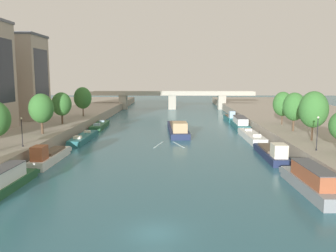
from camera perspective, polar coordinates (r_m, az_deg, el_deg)
name	(u,v)px	position (r m, az deg, el deg)	size (l,w,h in m)	color
ground_plane	(156,233)	(28.77, -2.04, -17.12)	(400.00, 400.00, 0.00)	#2D6070
quay_left	(16,123)	(90.17, -23.59, 0.41)	(36.00, 170.00, 2.41)	gray
quay_right	(327,124)	(88.84, 24.49, 0.25)	(36.00, 170.00, 2.41)	gray
barge_midriver	(178,128)	(76.57, 1.61, -0.38)	(5.09, 22.19, 3.10)	#1E284C
wake_behind_barge	(169,145)	(63.02, 0.09, -3.08)	(5.59, 6.07, 0.03)	#A0CCD6
moored_boat_left_gap_after	(5,181)	(41.99, -25.01, -8.08)	(2.66, 11.77, 2.64)	#235633
moored_boat_left_end	(49,156)	(52.87, -18.78, -4.68)	(2.44, 12.21, 3.11)	silver
moored_boat_left_lone	(84,138)	(68.84, -13.59, -1.87)	(2.59, 14.22, 2.21)	#23666B
moored_boat_left_far	(100,125)	(85.36, -11.05, 0.10)	(3.08, 13.88, 2.15)	#235633
moored_boat_right_gap_after	(311,181)	(40.57, 22.25, -8.27)	(2.81, 12.91, 2.97)	gray
moored_boat_right_far	(272,153)	(54.99, 16.57, -4.18)	(2.67, 13.49, 2.92)	#1E284C
moored_boat_right_second	(251,136)	(70.25, 13.44, -1.60)	(2.86, 15.24, 2.37)	silver
moored_boat_right_midway	(240,123)	(85.37, 11.66, 0.47)	(3.26, 14.52, 2.71)	#23666B
moored_boat_right_near	(230,118)	(97.97, 10.07, 1.35)	(2.27, 10.14, 2.99)	#23666B
tree_left_past_mid	(41,108)	(63.58, -19.99, 2.72)	(4.17, 4.17, 6.94)	brown
tree_left_end_of_row	(62,104)	(75.55, -16.98, 3.45)	(4.04, 4.04, 6.57)	brown
tree_left_distant	(83,98)	(89.05, -13.76, 4.47)	(4.32, 4.32, 7.19)	brown
tree_right_second	(313,110)	(57.92, 22.66, 2.50)	(4.38, 4.38, 7.61)	brown
tree_right_third	(294,107)	(66.63, 19.91, 2.98)	(4.00, 4.00, 6.98)	brown
tree_right_past_mid	(283,104)	(75.12, 18.22, 3.44)	(3.93, 3.93, 6.73)	brown
lamppost_left_bank	(22,131)	(53.16, -22.75, -0.68)	(0.28, 0.28, 4.15)	black
lamppost_right_bank	(317,132)	(50.51, 23.20, -0.88)	(0.28, 0.28, 4.59)	black
building_left_corner	(9,77)	(88.57, -24.49, 7.27)	(15.56, 10.40, 19.22)	#A89989
bridge_far	(172,98)	(131.02, 0.70, 4.64)	(60.94, 4.40, 6.68)	#ADA899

